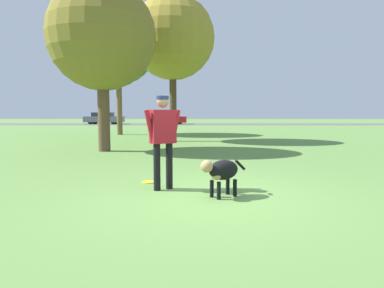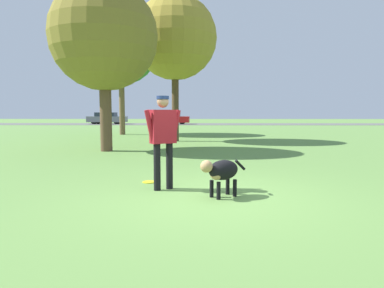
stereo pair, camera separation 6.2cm
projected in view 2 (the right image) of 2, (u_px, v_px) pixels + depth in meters
The scene contains 10 objects.
ground_plane at pixel (208, 197), 5.96m from camera, with size 120.00×120.00×0.00m, color #608C42.
far_road_strip at pixel (200, 124), 39.30m from camera, with size 120.00×6.00×0.01m.
person at pixel (163, 134), 6.42m from camera, with size 0.68×0.46×1.78m.
dog at pixel (221, 171), 5.90m from camera, with size 0.87×0.67×0.68m.
frisbee at pixel (149, 182), 7.18m from camera, with size 0.28×0.28×0.02m.
tree_near_left at pixel (104, 37), 12.44m from camera, with size 3.94×3.94×6.17m.
tree_far_left at pixel (121, 48), 21.35m from camera, with size 4.62×4.62×7.77m.
tree_mid_center at pixel (175, 38), 16.58m from camera, with size 4.07×4.07×7.08m.
parked_car_grey at pixel (107, 118), 39.61m from camera, with size 4.48×1.88×1.35m.
parked_car_red at pixel (172, 118), 39.40m from camera, with size 4.02×1.88×1.42m.
Camera 2 is at (-0.18, -5.85, 1.49)m, focal length 32.00 mm.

